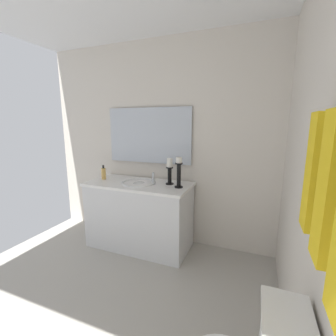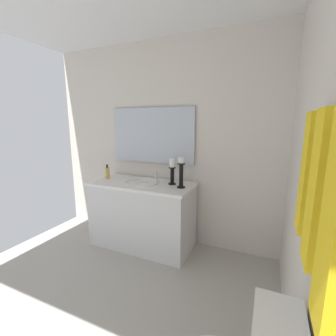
# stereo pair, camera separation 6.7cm
# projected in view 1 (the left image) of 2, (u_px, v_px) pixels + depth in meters

# --- Properties ---
(floor) EXTENTS (2.73, 2.97, 0.02)m
(floor) POSITION_uv_depth(u_px,v_px,m) (87.00, 309.00, 1.86)
(floor) COLOR #B2ADA3
(floor) RESTS_ON ground
(wall_back) EXTENTS (2.73, 0.04, 2.45)m
(wall_back) POSITION_uv_depth(u_px,v_px,m) (320.00, 177.00, 1.08)
(wall_back) COLOR silver
(wall_back) RESTS_ON ground
(wall_left) EXTENTS (0.04, 2.97, 2.45)m
(wall_left) POSITION_uv_depth(u_px,v_px,m) (156.00, 144.00, 2.87)
(wall_left) COLOR silver
(wall_left) RESTS_ON ground
(vanity_cabinet) EXTENTS (0.58, 1.24, 0.79)m
(vanity_cabinet) POSITION_uv_depth(u_px,v_px,m) (140.00, 215.00, 2.76)
(vanity_cabinet) COLOR silver
(vanity_cabinet) RESTS_ON ground
(sink_basin) EXTENTS (0.40, 0.40, 0.24)m
(sink_basin) POSITION_uv_depth(u_px,v_px,m) (139.00, 186.00, 2.69)
(sink_basin) COLOR white
(sink_basin) RESTS_ON vanity_cabinet
(mirror) EXTENTS (0.02, 1.11, 0.68)m
(mirror) POSITION_uv_depth(u_px,v_px,m) (149.00, 136.00, 2.83)
(mirror) COLOR silver
(candle_holder_tall) EXTENTS (0.09, 0.09, 0.33)m
(candle_holder_tall) POSITION_uv_depth(u_px,v_px,m) (179.00, 172.00, 2.46)
(candle_holder_tall) COLOR black
(candle_holder_tall) RESTS_ON vanity_cabinet
(candle_holder_short) EXTENTS (0.09, 0.09, 0.30)m
(candle_holder_short) POSITION_uv_depth(u_px,v_px,m) (170.00, 171.00, 2.59)
(candle_holder_short) COLOR black
(candle_holder_short) RESTS_ON vanity_cabinet
(soap_bottle) EXTENTS (0.06, 0.06, 0.18)m
(soap_bottle) POSITION_uv_depth(u_px,v_px,m) (104.00, 173.00, 2.85)
(soap_bottle) COLOR #E5B259
(soap_bottle) RESTS_ON vanity_cabinet
(towel_near_vanity) EXTENTS (0.13, 0.03, 0.47)m
(towel_near_vanity) POSITION_uv_depth(u_px,v_px,m) (312.00, 172.00, 0.90)
(towel_near_vanity) COLOR yellow
(towel_near_vanity) RESTS_ON towel_bar
(towel_center) EXTENTS (0.13, 0.03, 0.48)m
(towel_center) POSITION_uv_depth(u_px,v_px,m) (327.00, 189.00, 0.70)
(towel_center) COLOR yellow
(towel_center) RESTS_ON towel_bar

